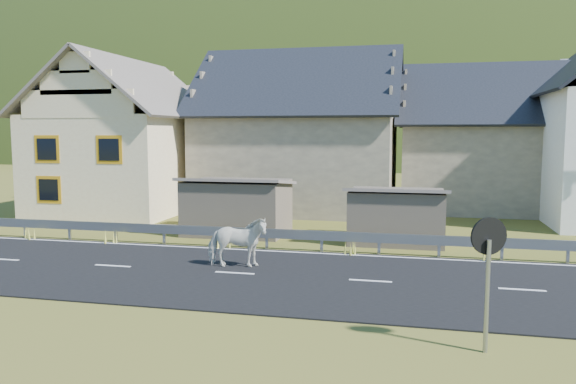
# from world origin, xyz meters

# --- Properties ---
(ground) EXTENTS (160.00, 160.00, 0.00)m
(ground) POSITION_xyz_m (0.00, 0.00, 0.00)
(ground) COLOR #4B5118
(ground) RESTS_ON ground
(road) EXTENTS (60.00, 7.00, 0.04)m
(road) POSITION_xyz_m (0.00, 0.00, 0.02)
(road) COLOR black
(road) RESTS_ON ground
(lane_markings) EXTENTS (60.00, 6.60, 0.01)m
(lane_markings) POSITION_xyz_m (0.00, 0.00, 0.04)
(lane_markings) COLOR silver
(lane_markings) RESTS_ON road
(guardrail) EXTENTS (28.10, 0.09, 0.75)m
(guardrail) POSITION_xyz_m (-0.00, 3.68, 0.56)
(guardrail) COLOR #93969B
(guardrail) RESTS_ON ground
(shed_left) EXTENTS (4.30, 3.30, 2.40)m
(shed_left) POSITION_xyz_m (-2.00, 6.50, 1.10)
(shed_left) COLOR #6D604F
(shed_left) RESTS_ON ground
(shed_right) EXTENTS (3.80, 2.90, 2.20)m
(shed_right) POSITION_xyz_m (4.50, 6.00, 1.00)
(shed_right) COLOR #6D604F
(shed_right) RESTS_ON ground
(house_cream) EXTENTS (7.80, 9.80, 8.30)m
(house_cream) POSITION_xyz_m (-10.00, 12.00, 4.36)
(house_cream) COLOR #FFEBBA
(house_cream) RESTS_ON ground
(house_stone_a) EXTENTS (10.80, 9.80, 8.90)m
(house_stone_a) POSITION_xyz_m (-1.00, 15.00, 4.63)
(house_stone_a) COLOR tan
(house_stone_a) RESTS_ON ground
(house_stone_b) EXTENTS (9.80, 8.80, 8.10)m
(house_stone_b) POSITION_xyz_m (9.00, 17.00, 4.24)
(house_stone_b) COLOR tan
(house_stone_b) RESTS_ON ground
(mountain) EXTENTS (440.00, 280.00, 260.00)m
(mountain) POSITION_xyz_m (5.00, 180.00, -20.00)
(mountain) COLOR #20380D
(mountain) RESTS_ON ground
(conifer_patch) EXTENTS (76.00, 50.00, 28.00)m
(conifer_patch) POSITION_xyz_m (-55.00, 110.00, 6.00)
(conifer_patch) COLOR black
(conifer_patch) RESTS_ON ground
(horse) EXTENTS (1.18, 2.00, 1.58)m
(horse) POSITION_xyz_m (-0.15, 0.71, 0.83)
(horse) COLOR silver
(horse) RESTS_ON road
(traffic_mirror) EXTENTS (0.69, 0.35, 2.61)m
(traffic_mirror) POSITION_xyz_m (6.54, -4.50, 1.91)
(traffic_mirror) COLOR #93969B
(traffic_mirror) RESTS_ON ground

